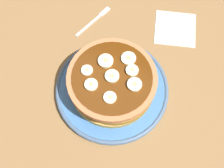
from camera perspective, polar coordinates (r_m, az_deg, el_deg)
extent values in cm
cube|color=olive|center=(72.13, 0.00, -1.72)|extent=(140.00, 140.00, 3.00)
cylinder|color=#3F72B2|center=(70.07, 0.00, -1.04)|extent=(27.60, 27.60, 1.44)
torus|color=#496588|center=(69.60, 0.00, -0.88)|extent=(27.78, 27.78, 1.01)
cylinder|color=tan|center=(68.71, -0.33, -0.48)|extent=(20.24, 20.24, 1.59)
cylinder|color=#A17327|center=(66.98, 0.33, -0.47)|extent=(19.38, 19.38, 1.59)
cylinder|color=#CC9146|center=(65.71, 0.07, 0.45)|extent=(19.76, 19.76, 1.59)
cylinder|color=#C17748|center=(64.31, -0.16, 1.14)|extent=(20.68, 20.68, 1.59)
cylinder|color=#592B0A|center=(63.51, 0.00, 1.44)|extent=(18.33, 18.33, 0.16)
cylinder|color=#EFF4B9|center=(63.18, -0.48, 1.50)|extent=(3.22, 3.22, 0.80)
cylinder|color=tan|center=(62.78, -0.48, 1.67)|extent=(0.90, 0.90, 0.08)
cylinder|color=#FEECB7|center=(62.56, -4.21, -0.16)|extent=(3.00, 3.00, 0.75)
cylinder|color=tan|center=(62.18, -4.23, 0.00)|extent=(0.84, 0.84, 0.08)
cylinder|color=#FBF3C5|center=(64.18, -5.04, 2.73)|extent=(2.66, 2.66, 0.64)
cylinder|color=tan|center=(63.87, -5.07, 2.87)|extent=(0.74, 0.74, 0.08)
cylinder|color=#FAEDB4|center=(61.32, -0.42, -2.75)|extent=(2.86, 2.86, 0.64)
cylinder|color=tan|center=(60.98, -0.42, -2.63)|extent=(0.80, 0.80, 0.08)
cylinder|color=#F6F1C0|center=(62.37, 4.41, -0.40)|extent=(3.29, 3.29, 0.92)
cylinder|color=tan|center=(61.91, 4.45, -0.22)|extent=(0.92, 0.92, 0.08)
cylinder|color=#F8F4B3|center=(64.90, -1.29, 4.61)|extent=(3.51, 3.51, 0.89)
cylinder|color=tan|center=(64.47, -1.30, 4.82)|extent=(0.98, 0.98, 0.08)
cylinder|color=#F4E5BC|center=(63.96, 4.05, 2.71)|extent=(2.91, 2.91, 0.85)
cylinder|color=tan|center=(63.54, 4.08, 2.90)|extent=(0.81, 0.81, 0.08)
cylinder|color=#F7E7BF|center=(65.46, 3.33, 5.14)|extent=(3.45, 3.45, 0.65)
cylinder|color=tan|center=(65.14, 3.35, 5.30)|extent=(0.97, 0.97, 0.08)
cube|color=white|center=(81.28, 12.59, 10.84)|extent=(13.52, 13.52, 0.30)
cube|color=silver|center=(80.16, -4.76, 11.69)|extent=(9.14, 3.99, 0.50)
cube|color=silver|center=(82.74, -1.47, 14.40)|extent=(3.72, 2.41, 0.50)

